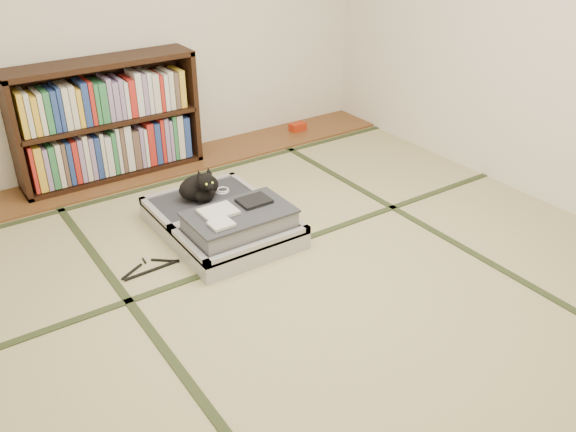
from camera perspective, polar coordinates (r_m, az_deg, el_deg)
floor at (r=3.65m, az=2.45°, el=-5.86°), size 4.50×4.50×0.00m
wood_strip at (r=5.18m, az=-10.79°, el=4.81°), size 4.00×0.50×0.02m
red_item at (r=5.77m, az=0.92°, el=8.34°), size 0.15×0.10×0.07m
room_shell at (r=3.06m, az=3.04°, el=17.25°), size 4.50×4.50×4.50m
tatami_borders at (r=3.99m, az=-1.76°, el=-2.46°), size 4.00×4.50×0.01m
bookcase at (r=4.94m, az=-16.52°, el=8.43°), size 1.41×0.32×0.92m
suitcase at (r=4.04m, az=-5.94°, el=-0.53°), size 0.75×1.00×0.29m
cat at (r=4.20m, az=-8.17°, el=2.67°), size 0.33×0.33×0.27m
cable_coil at (r=4.34m, az=-6.18°, el=2.38°), size 0.10×0.10×0.02m
hanger at (r=3.82m, az=-12.74°, el=-4.75°), size 0.37×0.18×0.01m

